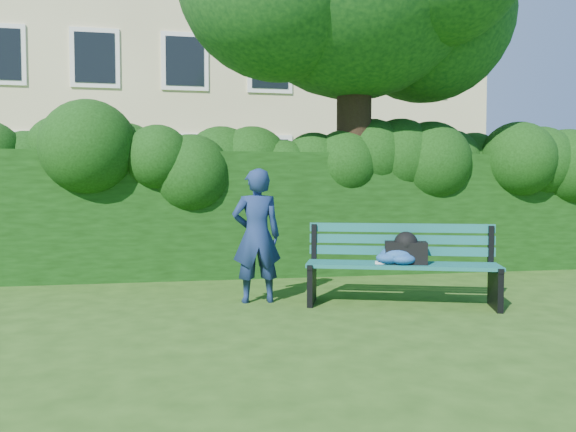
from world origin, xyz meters
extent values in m
plane|color=#2A4C17|center=(0.00, 0.00, 0.00)|extent=(80.00, 80.00, 0.00)
cube|color=#C6B985|center=(0.00, 14.00, 6.00)|extent=(16.00, 8.00, 12.00)
cube|color=white|center=(-6.00, 9.98, 2.00)|extent=(1.30, 0.08, 1.60)
cube|color=black|center=(-6.00, 9.94, 2.00)|extent=(1.05, 0.04, 1.35)
cube|color=white|center=(-3.60, 9.98, 2.00)|extent=(1.30, 0.08, 1.60)
cube|color=black|center=(-3.60, 9.94, 2.00)|extent=(1.05, 0.04, 1.35)
cube|color=white|center=(-1.20, 9.98, 2.00)|extent=(1.30, 0.08, 1.60)
cube|color=black|center=(-1.20, 9.94, 2.00)|extent=(1.05, 0.04, 1.35)
cube|color=white|center=(1.20, 9.98, 2.00)|extent=(1.30, 0.08, 1.60)
cube|color=black|center=(1.20, 9.94, 2.00)|extent=(1.05, 0.04, 1.35)
cube|color=white|center=(3.60, 9.98, 2.00)|extent=(1.30, 0.08, 1.60)
cube|color=black|center=(3.60, 9.94, 2.00)|extent=(1.05, 0.04, 1.35)
cube|color=white|center=(6.00, 9.98, 2.00)|extent=(1.30, 0.08, 1.60)
cube|color=black|center=(6.00, 9.94, 2.00)|extent=(1.05, 0.04, 1.35)
cube|color=white|center=(-6.00, 9.98, 4.80)|extent=(1.30, 0.08, 1.60)
cube|color=white|center=(-3.60, 9.98, 4.80)|extent=(1.30, 0.08, 1.60)
cube|color=black|center=(-3.60, 9.94, 4.80)|extent=(1.05, 0.04, 1.35)
cube|color=white|center=(-1.20, 9.98, 4.80)|extent=(1.30, 0.08, 1.60)
cube|color=black|center=(-1.20, 9.94, 4.80)|extent=(1.05, 0.04, 1.35)
cube|color=white|center=(1.20, 9.98, 4.80)|extent=(1.30, 0.08, 1.60)
cube|color=black|center=(1.20, 9.94, 4.80)|extent=(1.05, 0.04, 1.35)
cube|color=white|center=(3.60, 9.98, 4.80)|extent=(1.30, 0.08, 1.60)
cube|color=black|center=(3.60, 9.94, 4.80)|extent=(1.05, 0.04, 1.35)
cube|color=white|center=(6.00, 9.98, 4.80)|extent=(1.30, 0.08, 1.60)
cube|color=black|center=(6.00, 9.94, 4.80)|extent=(1.05, 0.04, 1.35)
cube|color=black|center=(0.00, 2.20, 0.90)|extent=(10.00, 1.00, 1.80)
cylinder|color=black|center=(1.27, 2.04, 2.20)|extent=(0.52, 0.52, 4.41)
sphere|color=#0D3414|center=(2.57, 2.44, 4.05)|extent=(2.77, 2.77, 2.77)
cube|color=#105052|center=(1.03, -0.54, 0.45)|extent=(2.00, 0.75, 0.04)
cube|color=#105052|center=(1.07, -0.42, 0.45)|extent=(2.00, 0.75, 0.04)
cube|color=#105052|center=(1.11, -0.31, 0.45)|extent=(2.00, 0.75, 0.04)
cube|color=#105052|center=(1.15, -0.19, 0.45)|extent=(2.00, 0.75, 0.04)
cube|color=#105052|center=(1.17, -0.12, 0.58)|extent=(1.98, 0.69, 0.10)
cube|color=#105052|center=(1.17, -0.11, 0.71)|extent=(1.98, 0.69, 0.10)
cube|color=#105052|center=(1.18, -0.10, 0.84)|extent=(1.98, 0.69, 0.10)
cube|color=black|center=(0.15, -0.05, 0.22)|extent=(0.21, 0.49, 0.44)
cube|color=black|center=(0.23, 0.19, 0.65)|extent=(0.08, 0.08, 0.45)
cube|color=black|center=(0.14, -0.10, 0.44)|extent=(0.19, 0.42, 0.05)
cube|color=black|center=(2.03, -0.68, 0.22)|extent=(0.21, 0.49, 0.44)
cube|color=black|center=(2.11, -0.43, 0.65)|extent=(0.08, 0.08, 0.45)
cube|color=black|center=(2.01, -0.72, 0.44)|extent=(0.19, 0.42, 0.05)
cube|color=white|center=(0.88, -0.35, 0.48)|extent=(0.21, 0.18, 0.02)
cube|color=black|center=(1.13, -0.38, 0.59)|extent=(0.50, 0.38, 0.24)
imported|color=navy|center=(-0.45, 0.13, 0.76)|extent=(0.55, 0.36, 1.51)
camera|label=1|loc=(-1.24, -6.13, 1.31)|focal=35.00mm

